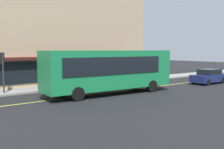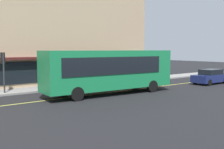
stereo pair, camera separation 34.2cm
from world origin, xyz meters
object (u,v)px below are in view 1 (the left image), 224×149
at_px(bus, 110,69).
at_px(pedestrian_at_corner, 88,72).
at_px(traffic_light, 2,63).
at_px(car_navy, 209,77).

xyz_separation_m(bus, pedestrian_at_corner, (1.98, 6.13, -0.73)).
bearing_deg(traffic_light, car_navy, -18.44).
bearing_deg(car_navy, traffic_light, 161.56).
distance_m(bus, traffic_light, 8.52).
xyz_separation_m(bus, car_navy, (12.21, -1.28, -1.24)).
relative_size(bus, traffic_light, 3.52).
bearing_deg(traffic_light, pedestrian_at_corner, 6.83).
xyz_separation_m(traffic_light, car_navy, (19.03, -6.35, -1.79)).
height_order(car_navy, pedestrian_at_corner, pedestrian_at_corner).
bearing_deg(traffic_light, bus, -36.64).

